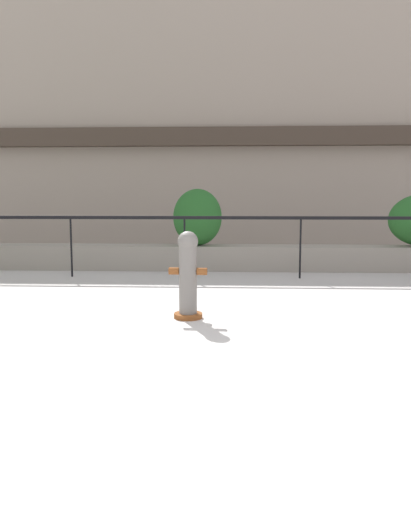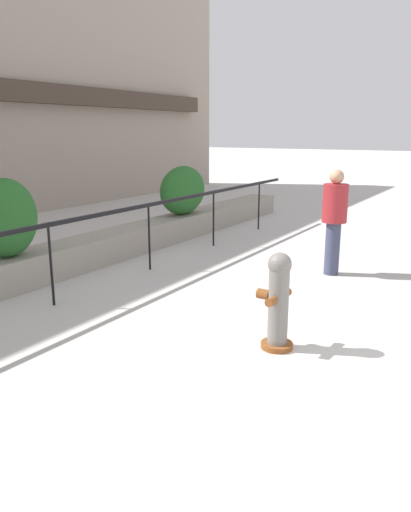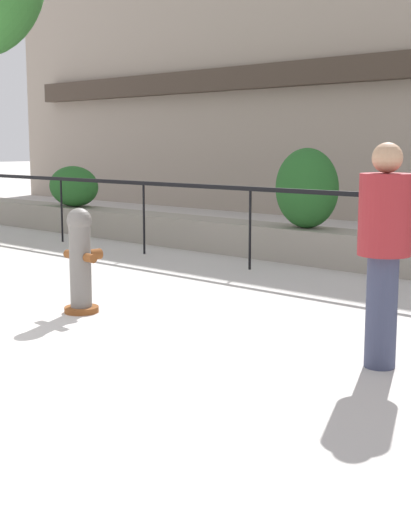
% 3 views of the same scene
% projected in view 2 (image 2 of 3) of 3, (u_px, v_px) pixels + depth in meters
% --- Properties ---
extents(planter_wall_low, '(18.00, 0.70, 0.50)m').
position_uv_depth(planter_wall_low, '(1.00, 276.00, 7.35)').
color(planter_wall_low, gray).
rests_on(planter_wall_low, ground).
extents(fence_railing_segment, '(15.00, 0.05, 1.15)m').
position_uv_depth(fence_railing_segment, '(48.00, 233.00, 6.60)').
color(fence_railing_segment, black).
rests_on(fence_railing_segment, ground).
extents(hedge_bush_1, '(1.01, 0.70, 1.17)m').
position_uv_depth(hedge_bush_1, '(6.00, 218.00, 7.29)').
color(hedge_bush_1, '#235B23').
rests_on(hedge_bush_1, planter_wall_low).
extents(hedge_bush_2, '(1.47, 0.67, 1.08)m').
position_uv_depth(hedge_bush_2, '(183.00, 190.00, 11.12)').
color(hedge_bush_2, '#235B23').
rests_on(hedge_bush_2, planter_wall_low).
extents(fire_hydrant, '(0.48, 0.44, 1.08)m').
position_uv_depth(fire_hydrant, '(278.00, 300.00, 5.37)').
color(fire_hydrant, brown).
rests_on(fire_hydrant, ground).
extents(pedestrian, '(0.50, 0.50, 1.73)m').
position_uv_depth(pedestrian, '(334.00, 216.00, 8.10)').
color(pedestrian, '#383D56').
rests_on(pedestrian, ground).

